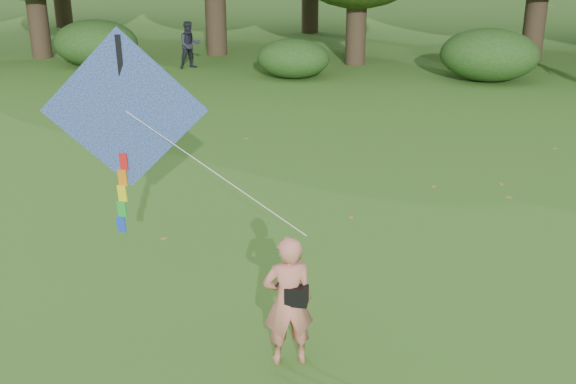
# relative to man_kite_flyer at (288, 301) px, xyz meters

# --- Properties ---
(ground) EXTENTS (100.00, 100.00, 0.00)m
(ground) POSITION_rel_man_kite_flyer_xyz_m (0.93, 0.51, -0.94)
(ground) COLOR #265114
(ground) RESTS_ON ground
(man_kite_flyer) EXTENTS (0.80, 0.65, 1.88)m
(man_kite_flyer) POSITION_rel_man_kite_flyer_xyz_m (0.00, 0.00, 0.00)
(man_kite_flyer) COLOR #CF7561
(man_kite_flyer) RESTS_ON ground
(bystander_left) EXTENTS (1.11, 1.06, 1.80)m
(bystander_left) POSITION_rel_man_kite_flyer_xyz_m (-7.31, 18.58, -0.04)
(bystander_left) COLOR #20222B
(bystander_left) RESTS_ON ground
(crossbody_bag) EXTENTS (0.43, 0.20, 0.73)m
(crossbody_bag) POSITION_rel_man_kite_flyer_xyz_m (0.12, -0.03, 0.12)
(crossbody_bag) COLOR black
(crossbody_bag) RESTS_ON ground
(flying_kite) EXTENTS (4.08, 1.54, 3.17)m
(flying_kite) POSITION_rel_man_kite_flyer_xyz_m (-2.63, 1.23, 2.13)
(flying_kite) COLOR #242C9E
(flying_kite) RESTS_ON ground
(shrub_band) EXTENTS (39.15, 3.22, 1.88)m
(shrub_band) POSITION_rel_man_kite_flyer_xyz_m (0.21, 18.11, -0.08)
(shrub_band) COLOR #264919
(shrub_band) RESTS_ON ground
(fallen_leaves) EXTENTS (9.76, 13.52, 0.01)m
(fallen_leaves) POSITION_rel_man_kite_flyer_xyz_m (2.10, 4.89, -0.93)
(fallen_leaves) COLOR olive
(fallen_leaves) RESTS_ON ground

